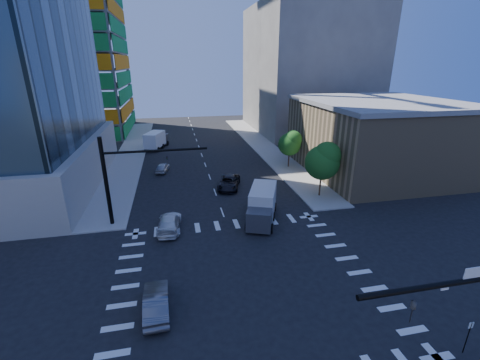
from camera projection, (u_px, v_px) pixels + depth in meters
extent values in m
plane|color=black|center=(246.00, 279.00, 24.62)|extent=(160.00, 160.00, 0.00)
cube|color=silver|center=(246.00, 279.00, 24.62)|extent=(20.00, 20.00, 0.01)
cube|color=gray|center=(263.00, 146.00, 63.75)|extent=(5.00, 60.00, 0.15)
cube|color=gray|center=(132.00, 153.00, 58.95)|extent=(5.00, 60.00, 0.15)
cube|color=#18853A|center=(118.00, 20.00, 70.27)|extent=(0.12, 24.00, 49.00)
cube|color=orange|center=(32.00, 9.00, 56.27)|extent=(24.00, 0.12, 49.00)
cube|color=#947C56|center=(377.00, 138.00, 47.92)|extent=(20.00, 22.00, 10.00)
cube|color=slate|center=(382.00, 102.00, 46.09)|extent=(20.50, 22.50, 0.60)
cube|color=slate|center=(306.00, 70.00, 75.52)|extent=(24.00, 30.00, 28.00)
cylinder|color=black|center=(472.00, 280.00, 12.70)|extent=(10.00, 0.24, 0.24)
imported|color=black|center=(411.00, 312.00, 12.60)|extent=(0.16, 0.20, 1.00)
cube|color=white|center=(474.00, 273.00, 12.58)|extent=(0.90, 0.04, 0.50)
cylinder|color=black|center=(106.00, 182.00, 31.38)|extent=(0.40, 0.40, 9.00)
cylinder|color=black|center=(156.00, 151.00, 31.34)|extent=(10.00, 0.24, 0.24)
imported|color=black|center=(167.00, 161.00, 31.91)|extent=(0.16, 0.20, 1.00)
cylinder|color=#382316|center=(320.00, 187.00, 39.45)|extent=(0.20, 0.20, 2.27)
sphere|color=#155117|center=(322.00, 163.00, 38.38)|extent=(4.16, 4.16, 4.16)
sphere|color=#2C6722|center=(327.00, 155.00, 37.85)|extent=(3.25, 3.25, 3.25)
cylinder|color=#382316|center=(289.00, 160.00, 50.59)|extent=(0.20, 0.20, 1.92)
sphere|color=#155117|center=(290.00, 144.00, 49.69)|extent=(3.52, 3.52, 3.52)
sphere|color=#2C6722|center=(293.00, 139.00, 49.20)|extent=(2.75, 2.75, 2.75)
cylinder|color=black|center=(467.00, 338.00, 18.03)|extent=(0.06, 0.06, 2.20)
cube|color=silver|center=(471.00, 325.00, 17.72)|extent=(0.30, 0.03, 0.40)
imported|color=black|center=(229.00, 182.00, 42.32)|extent=(4.07, 6.05, 1.54)
imported|color=silver|center=(169.00, 223.00, 31.73)|extent=(2.62, 5.41, 1.52)
imported|color=#BABCC2|center=(163.00, 167.00, 48.66)|extent=(2.37, 4.21, 1.35)
imported|color=#56565C|center=(156.00, 302.00, 21.20)|extent=(1.76, 4.64, 1.51)
cube|color=#B9B8BB|center=(262.00, 204.00, 33.07)|extent=(4.22, 5.74, 2.70)
cube|color=#3C3D43|center=(262.00, 210.00, 33.30)|extent=(2.91, 2.61, 1.97)
cube|color=white|center=(157.00, 138.00, 61.68)|extent=(4.04, 5.65, 2.66)
cube|color=#3C3D43|center=(157.00, 142.00, 61.91)|extent=(2.84, 2.53, 1.95)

